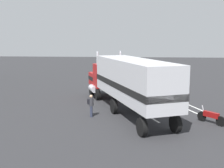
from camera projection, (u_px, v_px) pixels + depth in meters
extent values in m
plane|color=#2D2D30|center=(108.00, 97.00, 27.00)|extent=(120.00, 120.00, 0.00)
cube|color=silver|center=(145.00, 114.00, 20.81)|extent=(4.09, 1.92, 0.01)
cube|color=silver|center=(183.00, 107.00, 22.95)|extent=(4.14, 1.80, 0.01)
cube|color=silver|center=(201.00, 110.00, 22.10)|extent=(4.18, 1.67, 0.01)
cube|color=#B21919|center=(103.00, 78.00, 27.72)|extent=(2.63, 3.00, 1.20)
cube|color=#B21919|center=(107.00, 75.00, 26.13)|extent=(2.26, 2.85, 2.20)
cube|color=silver|center=(100.00, 77.00, 28.60)|extent=(0.89, 1.97, 1.08)
cube|color=black|center=(103.00, 78.00, 27.71)|extent=(2.65, 3.04, 0.36)
cylinder|color=silver|center=(98.00, 70.00, 25.19)|extent=(0.18, 0.18, 3.40)
cylinder|color=silver|center=(120.00, 69.00, 25.85)|extent=(0.18, 0.18, 3.40)
cube|color=silver|center=(133.00, 79.00, 20.07)|extent=(10.68, 6.48, 2.80)
cube|color=black|center=(133.00, 85.00, 20.14)|extent=(10.70, 6.52, 0.44)
cylinder|color=silver|center=(93.00, 88.00, 26.34)|extent=(1.45, 1.10, 0.64)
cylinder|color=black|center=(92.00, 90.00, 27.86)|extent=(1.13, 0.70, 1.10)
cylinder|color=black|center=(112.00, 89.00, 28.51)|extent=(1.13, 0.70, 1.10)
cylinder|color=black|center=(97.00, 94.00, 25.69)|extent=(1.13, 0.70, 1.10)
cylinder|color=black|center=(120.00, 93.00, 26.35)|extent=(1.13, 0.70, 1.10)
cylinder|color=black|center=(114.00, 106.00, 21.04)|extent=(1.13, 0.70, 1.10)
cylinder|color=black|center=(141.00, 104.00, 21.70)|extent=(1.13, 0.70, 1.10)
cylinder|color=black|center=(142.00, 127.00, 16.10)|extent=(1.13, 0.70, 1.10)
cylinder|color=black|center=(175.00, 124.00, 16.76)|extent=(1.13, 0.70, 1.10)
cylinder|color=#2D3347|center=(91.00, 111.00, 20.23)|extent=(0.18, 0.18, 0.82)
cylinder|color=#2D3347|center=(91.00, 112.00, 20.08)|extent=(0.18, 0.18, 0.82)
cylinder|color=#333338|center=(91.00, 102.00, 20.04)|extent=(0.34, 0.34, 0.58)
sphere|color=tan|center=(91.00, 96.00, 19.98)|extent=(0.23, 0.23, 0.23)
cube|color=black|center=(88.00, 102.00, 20.01)|extent=(0.29, 0.22, 0.36)
cylinder|color=black|center=(202.00, 116.00, 19.13)|extent=(0.56, 0.51, 0.66)
cylinder|color=black|center=(221.00, 121.00, 17.98)|extent=(0.56, 0.51, 0.66)
cube|color=maroon|center=(211.00, 115.00, 18.51)|extent=(0.98, 0.91, 0.36)
cylinder|color=silver|center=(203.00, 110.00, 18.98)|extent=(0.26, 0.24, 0.69)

